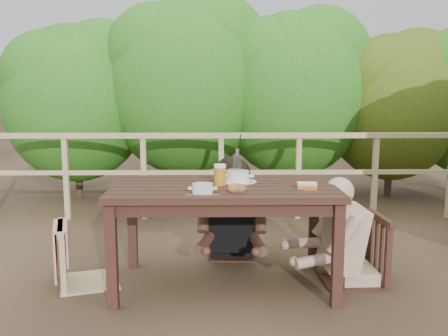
{
  "coord_description": "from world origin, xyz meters",
  "views": [
    {
      "loc": [
        -0.06,
        -3.51,
        1.45
      ],
      "look_at": [
        0.0,
        0.05,
        0.9
      ],
      "focal_mm": 38.47,
      "sensor_mm": 36.0,
      "label": 1
    }
  ],
  "objects_px": {
    "chair_far": "(232,210)",
    "soup_far": "(238,177)",
    "diner_right": "(358,196)",
    "soup_near": "(203,189)",
    "bread_roll": "(237,188)",
    "tumbler": "(242,190)",
    "table": "(224,237)",
    "chair_left": "(87,226)",
    "chair_right": "(353,219)",
    "butter_tub": "(307,187)",
    "woman": "(232,179)",
    "bottle": "(237,166)",
    "beer_glass": "(220,176)"
  },
  "relations": [
    {
      "from": "soup_near",
      "to": "bottle",
      "type": "xyz_separation_m",
      "value": [
        0.26,
        0.45,
        0.09
      ]
    },
    {
      "from": "beer_glass",
      "to": "soup_near",
      "type": "bearing_deg",
      "value": -113.56
    },
    {
      "from": "chair_left",
      "to": "woman",
      "type": "relative_size",
      "value": 0.65
    },
    {
      "from": "chair_right",
      "to": "soup_near",
      "type": "relative_size",
      "value": 4.09
    },
    {
      "from": "chair_far",
      "to": "soup_near",
      "type": "distance_m",
      "value": 1.07
    },
    {
      "from": "soup_near",
      "to": "tumbler",
      "type": "relative_size",
      "value": 3.15
    },
    {
      "from": "table",
      "to": "diner_right",
      "type": "distance_m",
      "value": 1.08
    },
    {
      "from": "chair_left",
      "to": "bread_roll",
      "type": "bearing_deg",
      "value": -122.09
    },
    {
      "from": "chair_left",
      "to": "table",
      "type": "bearing_deg",
      "value": -110.15
    },
    {
      "from": "chair_right",
      "to": "butter_tub",
      "type": "xyz_separation_m",
      "value": [
        -0.41,
        -0.22,
        0.3
      ]
    },
    {
      "from": "chair_right",
      "to": "soup_near",
      "type": "bearing_deg",
      "value": -74.68
    },
    {
      "from": "tumbler",
      "to": "butter_tub",
      "type": "xyz_separation_m",
      "value": [
        0.48,
        0.16,
        -0.01
      ]
    },
    {
      "from": "diner_right",
      "to": "soup_near",
      "type": "bearing_deg",
      "value": 104.91
    },
    {
      "from": "soup_far",
      "to": "tumbler",
      "type": "xyz_separation_m",
      "value": [
        0.01,
        -0.46,
        -0.01
      ]
    },
    {
      "from": "soup_far",
      "to": "tumbler",
      "type": "distance_m",
      "value": 0.46
    },
    {
      "from": "tumbler",
      "to": "butter_tub",
      "type": "relative_size",
      "value": 0.56
    },
    {
      "from": "soup_near",
      "to": "chair_left",
      "type": "bearing_deg",
      "value": 159.0
    },
    {
      "from": "soup_far",
      "to": "beer_glass",
      "type": "bearing_deg",
      "value": -131.34
    },
    {
      "from": "chair_far",
      "to": "diner_right",
      "type": "relative_size",
      "value": 0.62
    },
    {
      "from": "chair_far",
      "to": "diner_right",
      "type": "height_order",
      "value": "diner_right"
    },
    {
      "from": "beer_glass",
      "to": "woman",
      "type": "bearing_deg",
      "value": 80.74
    },
    {
      "from": "table",
      "to": "soup_near",
      "type": "height_order",
      "value": "soup_near"
    },
    {
      "from": "tumbler",
      "to": "beer_glass",
      "type": "bearing_deg",
      "value": 116.29
    },
    {
      "from": "woman",
      "to": "beer_glass",
      "type": "height_order",
      "value": "woman"
    },
    {
      "from": "diner_right",
      "to": "soup_far",
      "type": "distance_m",
      "value": 0.93
    },
    {
      "from": "woman",
      "to": "soup_near",
      "type": "bearing_deg",
      "value": 79.3
    },
    {
      "from": "soup_near",
      "to": "tumbler",
      "type": "xyz_separation_m",
      "value": [
        0.27,
        -0.02,
        -0.0
      ]
    },
    {
      "from": "table",
      "to": "butter_tub",
      "type": "distance_m",
      "value": 0.73
    },
    {
      "from": "soup_near",
      "to": "bread_roll",
      "type": "height_order",
      "value": "soup_near"
    },
    {
      "from": "soup_far",
      "to": "chair_left",
      "type": "bearing_deg",
      "value": -175.35
    },
    {
      "from": "chair_left",
      "to": "bottle",
      "type": "bearing_deg",
      "value": -101.61
    },
    {
      "from": "woman",
      "to": "bread_roll",
      "type": "height_order",
      "value": "woman"
    },
    {
      "from": "soup_near",
      "to": "soup_far",
      "type": "bearing_deg",
      "value": 59.09
    },
    {
      "from": "table",
      "to": "bottle",
      "type": "height_order",
      "value": "bottle"
    },
    {
      "from": "table",
      "to": "bottle",
      "type": "xyz_separation_m",
      "value": [
        0.11,
        0.17,
        0.52
      ]
    },
    {
      "from": "table",
      "to": "butter_tub",
      "type": "bearing_deg",
      "value": -13.53
    },
    {
      "from": "soup_near",
      "to": "bread_roll",
      "type": "relative_size",
      "value": 1.85
    },
    {
      "from": "soup_far",
      "to": "bread_roll",
      "type": "relative_size",
      "value": 2.27
    },
    {
      "from": "soup_near",
      "to": "chair_right",
      "type": "bearing_deg",
      "value": 17.38
    },
    {
      "from": "soup_near",
      "to": "tumbler",
      "type": "distance_m",
      "value": 0.27
    },
    {
      "from": "bottle",
      "to": "chair_far",
      "type": "bearing_deg",
      "value": 92.13
    },
    {
      "from": "chair_right",
      "to": "tumbler",
      "type": "relative_size",
      "value": 12.86
    },
    {
      "from": "chair_far",
      "to": "soup_far",
      "type": "relative_size",
      "value": 2.85
    },
    {
      "from": "chair_far",
      "to": "tumbler",
      "type": "bearing_deg",
      "value": -85.49
    },
    {
      "from": "table",
      "to": "tumbler",
      "type": "relative_size",
      "value": 21.56
    },
    {
      "from": "soup_near",
      "to": "beer_glass",
      "type": "distance_m",
      "value": 0.31
    },
    {
      "from": "chair_far",
      "to": "chair_left",
      "type": "bearing_deg",
      "value": -148.11
    },
    {
      "from": "beer_glass",
      "to": "butter_tub",
      "type": "height_order",
      "value": "beer_glass"
    },
    {
      "from": "diner_right",
      "to": "bread_roll",
      "type": "height_order",
      "value": "diner_right"
    },
    {
      "from": "soup_near",
      "to": "butter_tub",
      "type": "height_order",
      "value": "soup_near"
    }
  ]
}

